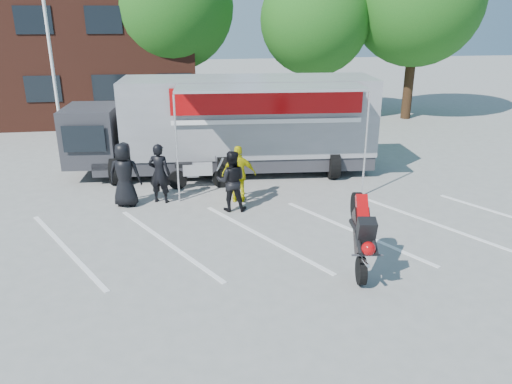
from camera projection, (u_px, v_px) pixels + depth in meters
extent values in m
plane|color=gray|center=(261.00, 255.00, 11.69)|extent=(100.00, 100.00, 0.00)
cube|color=white|center=(255.00, 237.00, 12.62)|extent=(18.09, 13.33, 0.01)
cube|color=#4F2419|center=(18.00, 49.00, 25.87)|extent=(18.00, 8.00, 7.00)
cylinder|color=white|center=(50.00, 50.00, 18.74)|extent=(0.12, 0.12, 8.00)
cylinder|color=#382314|center=(176.00, 88.00, 25.74)|extent=(0.50, 0.50, 3.24)
sphere|color=#165515|center=(171.00, 6.00, 24.38)|extent=(6.12, 6.12, 6.12)
cylinder|color=#382314|center=(312.00, 92.00, 25.81)|extent=(0.50, 0.50, 2.88)
sphere|color=#165515|center=(315.00, 20.00, 24.60)|extent=(5.44, 5.44, 5.44)
cylinder|color=#382314|center=(408.00, 86.00, 25.93)|extent=(0.50, 0.50, 3.42)
sphere|color=#165515|center=(417.00, 0.00, 24.49)|extent=(6.46, 6.46, 6.46)
imported|color=black|center=(125.00, 175.00, 14.36)|extent=(1.01, 0.74, 1.90)
imported|color=black|center=(159.00, 173.00, 14.64)|extent=(0.75, 0.61, 1.79)
imported|color=black|center=(231.00, 181.00, 14.05)|extent=(0.92, 0.76, 1.75)
imported|color=#D7D20B|center=(239.00, 174.00, 14.70)|extent=(1.05, 0.54, 1.71)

